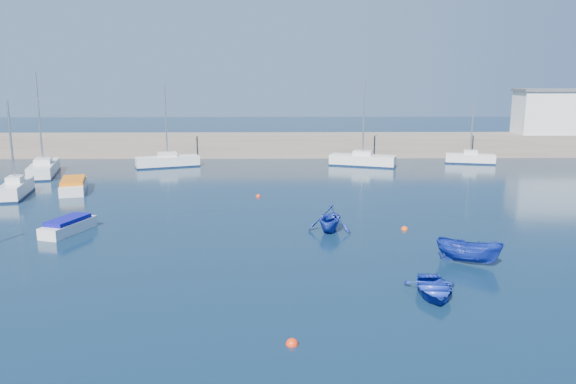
{
  "coord_description": "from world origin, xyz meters",
  "views": [
    {
      "loc": [
        -3.35,
        -20.6,
        9.46
      ],
      "look_at": [
        -2.76,
        17.09,
        1.6
      ],
      "focal_mm": 35.0,
      "sensor_mm": 36.0,
      "label": 1
    }
  ],
  "objects_px": {
    "sailboat_3": "(16,188)",
    "dinghy_left": "(330,218)",
    "harbor_office": "(560,113)",
    "motorboat_1": "(68,226)",
    "sailboat_5": "(168,161)",
    "sailboat_7": "(470,158)",
    "motorboat_2": "(73,185)",
    "dinghy_right": "(469,252)",
    "sailboat_4": "(44,168)",
    "sailboat_6": "(362,160)",
    "dinghy_center": "(434,288)"
  },
  "relations": [
    {
      "from": "sailboat_4",
      "to": "sailboat_5",
      "type": "relative_size",
      "value": 1.14
    },
    {
      "from": "sailboat_6",
      "to": "motorboat_1",
      "type": "relative_size",
      "value": 2.23
    },
    {
      "from": "sailboat_7",
      "to": "motorboat_2",
      "type": "relative_size",
      "value": 1.26
    },
    {
      "from": "motorboat_1",
      "to": "dinghy_left",
      "type": "height_order",
      "value": "dinghy_left"
    },
    {
      "from": "harbor_office",
      "to": "sailboat_7",
      "type": "distance_m",
      "value": 14.66
    },
    {
      "from": "dinghy_left",
      "to": "harbor_office",
      "type": "bearing_deg",
      "value": 63.83
    },
    {
      "from": "sailboat_4",
      "to": "motorboat_1",
      "type": "relative_size",
      "value": 2.4
    },
    {
      "from": "sailboat_7",
      "to": "dinghy_right",
      "type": "bearing_deg",
      "value": 175.11
    },
    {
      "from": "motorboat_1",
      "to": "motorboat_2",
      "type": "relative_size",
      "value": 0.73
    },
    {
      "from": "dinghy_center",
      "to": "sailboat_6",
      "type": "bearing_deg",
      "value": 91.16
    },
    {
      "from": "sailboat_7",
      "to": "dinghy_left",
      "type": "height_order",
      "value": "sailboat_7"
    },
    {
      "from": "sailboat_3",
      "to": "dinghy_left",
      "type": "relative_size",
      "value": 2.44
    },
    {
      "from": "sailboat_5",
      "to": "sailboat_7",
      "type": "xyz_separation_m",
      "value": [
        32.61,
        1.87,
        -0.04
      ]
    },
    {
      "from": "sailboat_7",
      "to": "motorboat_2",
      "type": "bearing_deg",
      "value": 124.62
    },
    {
      "from": "sailboat_3",
      "to": "dinghy_center",
      "type": "distance_m",
      "value": 34.78
    },
    {
      "from": "harbor_office",
      "to": "sailboat_6",
      "type": "xyz_separation_m",
      "value": [
        -24.5,
        -7.68,
        -4.46
      ]
    },
    {
      "from": "sailboat_3",
      "to": "sailboat_4",
      "type": "xyz_separation_m",
      "value": [
        -1.82,
        9.87,
        -0.01
      ]
    },
    {
      "from": "dinghy_center",
      "to": "dinghy_left",
      "type": "height_order",
      "value": "dinghy_left"
    },
    {
      "from": "sailboat_5",
      "to": "sailboat_6",
      "type": "xyz_separation_m",
      "value": [
        20.6,
        0.39,
        0.02
      ]
    },
    {
      "from": "sailboat_4",
      "to": "sailboat_6",
      "type": "distance_m",
      "value": 32.05
    },
    {
      "from": "sailboat_5",
      "to": "sailboat_4",
      "type": "bearing_deg",
      "value": 92.24
    },
    {
      "from": "dinghy_left",
      "to": "dinghy_right",
      "type": "height_order",
      "value": "dinghy_left"
    },
    {
      "from": "dinghy_center",
      "to": "sailboat_3",
      "type": "bearing_deg",
      "value": 147.35
    },
    {
      "from": "sailboat_3",
      "to": "motorboat_2",
      "type": "bearing_deg",
      "value": 15.4
    },
    {
      "from": "sailboat_3",
      "to": "sailboat_7",
      "type": "relative_size",
      "value": 1.08
    },
    {
      "from": "sailboat_5",
      "to": "sailboat_7",
      "type": "bearing_deg",
      "value": -107.19
    },
    {
      "from": "harbor_office",
      "to": "sailboat_5",
      "type": "height_order",
      "value": "sailboat_5"
    },
    {
      "from": "motorboat_2",
      "to": "dinghy_right",
      "type": "relative_size",
      "value": 1.67
    },
    {
      "from": "sailboat_5",
      "to": "motorboat_2",
      "type": "xyz_separation_m",
      "value": [
        -5.36,
        -12.6,
        -0.11
      ]
    },
    {
      "from": "sailboat_7",
      "to": "harbor_office",
      "type": "bearing_deg",
      "value": -49.85
    },
    {
      "from": "harbor_office",
      "to": "motorboat_2",
      "type": "height_order",
      "value": "harbor_office"
    },
    {
      "from": "sailboat_4",
      "to": "sailboat_7",
      "type": "height_order",
      "value": "sailboat_4"
    },
    {
      "from": "sailboat_3",
      "to": "dinghy_right",
      "type": "relative_size",
      "value": 2.27
    },
    {
      "from": "sailboat_4",
      "to": "sailboat_6",
      "type": "height_order",
      "value": "sailboat_4"
    },
    {
      "from": "harbor_office",
      "to": "motorboat_1",
      "type": "height_order",
      "value": "harbor_office"
    },
    {
      "from": "harbor_office",
      "to": "sailboat_6",
      "type": "bearing_deg",
      "value": -162.59
    },
    {
      "from": "sailboat_7",
      "to": "dinghy_right",
      "type": "relative_size",
      "value": 2.1
    },
    {
      "from": "sailboat_7",
      "to": "motorboat_1",
      "type": "relative_size",
      "value": 1.73
    },
    {
      "from": "harbor_office",
      "to": "sailboat_3",
      "type": "distance_m",
      "value": 59.0
    },
    {
      "from": "sailboat_6",
      "to": "dinghy_right",
      "type": "distance_m",
      "value": 31.7
    },
    {
      "from": "motorboat_2",
      "to": "dinghy_left",
      "type": "bearing_deg",
      "value": -47.18
    },
    {
      "from": "sailboat_6",
      "to": "motorboat_2",
      "type": "xyz_separation_m",
      "value": [
        -25.96,
        -12.99,
        -0.13
      ]
    },
    {
      "from": "motorboat_2",
      "to": "sailboat_6",
      "type": "bearing_deg",
      "value": 11.09
    },
    {
      "from": "motorboat_1",
      "to": "motorboat_2",
      "type": "height_order",
      "value": "motorboat_2"
    },
    {
      "from": "harbor_office",
      "to": "sailboat_3",
      "type": "xyz_separation_m",
      "value": [
        -54.33,
        -22.57,
        -4.46
      ]
    },
    {
      "from": "sailboat_4",
      "to": "dinghy_left",
      "type": "height_order",
      "value": "sailboat_4"
    },
    {
      "from": "sailboat_6",
      "to": "dinghy_right",
      "type": "relative_size",
      "value": 2.72
    },
    {
      "from": "sailboat_4",
      "to": "sailboat_5",
      "type": "xyz_separation_m",
      "value": [
        11.05,
        4.63,
        -0.02
      ]
    },
    {
      "from": "sailboat_4",
      "to": "sailboat_7",
      "type": "relative_size",
      "value": 1.39
    },
    {
      "from": "sailboat_6",
      "to": "dinghy_left",
      "type": "height_order",
      "value": "sailboat_6"
    }
  ]
}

